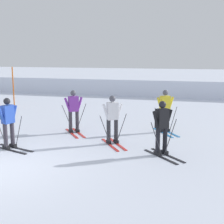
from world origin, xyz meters
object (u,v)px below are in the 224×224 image
at_px(skier_blue, 8,121).
at_px(skier_yellow, 165,110).
at_px(skier_white, 112,118).
at_px(trail_marker_pole, 13,87).
at_px(skier_black, 162,127).
at_px(skier_purple, 73,109).

bearing_deg(skier_blue, skier_yellow, 36.83).
relative_size(skier_white, trail_marker_pole, 0.73).
bearing_deg(skier_white, trail_marker_pole, 141.53).
bearing_deg(skier_yellow, skier_blue, -143.17).
bearing_deg(skier_white, skier_blue, -155.99).
distance_m(skier_white, trail_marker_pole, 9.94).
bearing_deg(skier_black, skier_blue, -173.04).
height_order(skier_purple, trail_marker_pole, trail_marker_pole).
bearing_deg(skier_black, skier_white, 155.59).
xyz_separation_m(skier_black, trail_marker_pole, (-9.58, 7.00, 0.26)).
distance_m(skier_black, skier_yellow, 3.00).
relative_size(skier_blue, trail_marker_pole, 0.73).
distance_m(skier_yellow, trail_marker_pole, 10.21).
bearing_deg(skier_yellow, trail_marker_pole, 156.88).
bearing_deg(skier_white, skier_yellow, 53.55).
height_order(skier_blue, trail_marker_pole, trail_marker_pole).
bearing_deg(skier_blue, skier_purple, 63.43).
relative_size(skier_yellow, trail_marker_pole, 0.73).
relative_size(skier_white, skier_black, 1.00).
bearing_deg(skier_black, trail_marker_pole, 143.85).
bearing_deg(skier_purple, skier_blue, -116.57).
xyz_separation_m(skier_white, skier_blue, (-3.20, -1.43, 0.04)).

